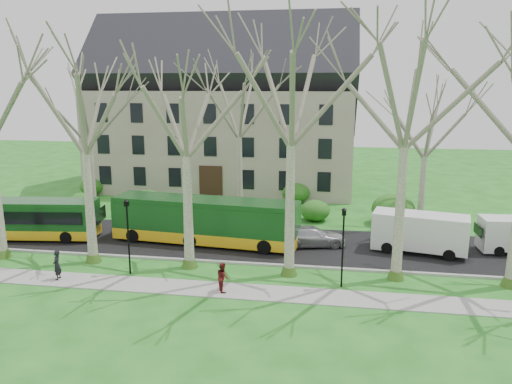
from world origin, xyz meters
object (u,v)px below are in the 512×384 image
(van_a, at_px, (420,233))
(pedestrian_a, at_px, (57,265))
(pedestrian_b, at_px, (223,277))
(bus_follow, at_px, (205,220))
(bus_lead, at_px, (16,219))
(sedan, at_px, (312,236))

(van_a, distance_m, pedestrian_a, 21.99)
(van_a, xyz_separation_m, pedestrian_b, (-11.09, -7.99, -0.50))
(van_a, relative_size, pedestrian_b, 3.76)
(pedestrian_a, bearing_deg, bus_follow, 130.79)
(bus_lead, bearing_deg, bus_follow, -2.51)
(sedan, bearing_deg, van_a, -104.71)
(pedestrian_a, xyz_separation_m, pedestrian_b, (9.42, -0.08, -0.06))
(bus_follow, bearing_deg, sedan, 9.85)
(bus_lead, relative_size, sedan, 2.48)
(van_a, bearing_deg, pedestrian_b, -131.43)
(pedestrian_a, bearing_deg, van_a, 102.15)
(pedestrian_a, distance_m, pedestrian_b, 9.42)
(bus_follow, height_order, pedestrian_b, bus_follow)
(pedestrian_a, height_order, pedestrian_b, pedestrian_a)
(bus_lead, height_order, pedestrian_b, bus_lead)
(bus_lead, relative_size, van_a, 1.93)
(bus_follow, height_order, sedan, bus_follow)
(bus_follow, distance_m, sedan, 7.25)
(sedan, height_order, van_a, van_a)
(sedan, xyz_separation_m, van_a, (6.88, -0.22, 0.61))
(bus_lead, relative_size, bus_follow, 0.89)
(sedan, distance_m, pedestrian_b, 9.23)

